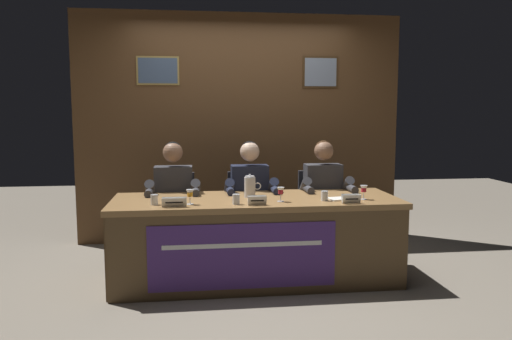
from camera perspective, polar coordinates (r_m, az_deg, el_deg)
ground_plane at (r=4.58m, az=0.00°, el=-12.38°), size 12.00×12.00×0.00m
wall_back_panelled at (r=5.77m, az=-1.79°, el=4.80°), size 3.71×0.14×2.60m
conference_table at (r=4.34m, az=0.12°, el=-6.62°), size 2.51×0.88×0.74m
chair_left at (r=5.04m, az=-9.29°, el=-5.64°), size 0.44×0.45×0.89m
panelist_left at (r=4.79m, az=-9.44°, el=-2.94°), size 0.51×0.48×1.21m
nameplate_left at (r=4.04m, az=-9.35°, el=-3.65°), size 0.20×0.06×0.08m
juice_glass_left at (r=4.12m, az=-7.58°, el=-2.76°), size 0.06×0.06×0.12m
water_cup_left at (r=4.17m, az=-11.57°, el=-3.41°), size 0.06×0.06×0.08m
chair_center at (r=5.06m, az=-0.88°, el=-5.49°), size 0.44×0.45×0.89m
panelist_center at (r=4.82m, az=-0.63°, el=-2.79°), size 0.51×0.48×1.21m
nameplate_center at (r=4.07m, az=0.12°, el=-3.49°), size 0.15×0.06×0.08m
juice_glass_center at (r=4.22m, az=2.85°, el=-2.49°), size 0.06×0.06×0.12m
water_cup_center at (r=4.11m, az=-2.29°, el=-3.43°), size 0.06×0.06×0.08m
chair_right at (r=5.20m, az=7.27°, el=-5.23°), size 0.44×0.45×0.89m
panelist_right at (r=4.96m, az=7.89°, el=-2.59°), size 0.51×0.48×1.21m
nameplate_right at (r=4.21m, az=10.86°, el=-3.25°), size 0.15×0.06×0.08m
juice_glass_right at (r=4.41m, az=12.25°, el=-2.22°), size 0.06×0.06×0.12m
water_cup_right at (r=4.30m, az=7.86°, el=-3.01°), size 0.06×0.06×0.08m
water_pitcher_central at (r=4.42m, az=-0.69°, el=-1.93°), size 0.15×0.10×0.21m
document_stack_right at (r=4.39m, az=9.67°, el=-3.26°), size 0.23×0.19×0.01m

